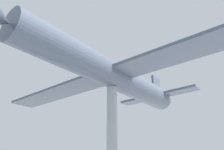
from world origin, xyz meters
TOP-DOWN VIEW (x-y plane):
  - support_pylon_central at (0.00, 0.00)m, footprint 0.60×0.60m
  - suspended_airplane at (-0.03, 0.12)m, footprint 20.45×14.63m

SIDE VIEW (x-z plane):
  - support_pylon_central at x=0.00m, z-range 0.00..6.44m
  - suspended_airplane at x=-0.03m, z-range 5.96..8.59m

